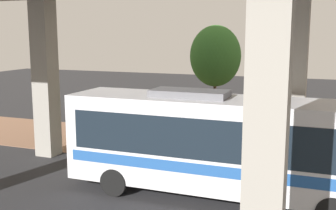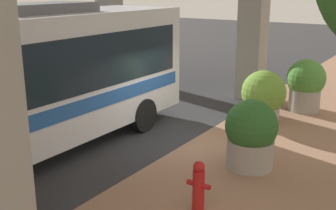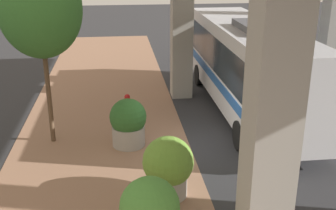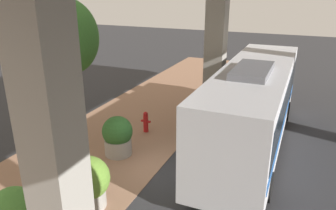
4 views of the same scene
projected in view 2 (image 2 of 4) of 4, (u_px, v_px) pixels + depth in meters
ground_plane at (187, 143)px, 11.63m from camera, size 80.00×80.00×0.00m
sidewalk_strip at (295, 168)px, 10.04m from camera, size 6.00×40.00×0.02m
bus at (13, 81)px, 9.87m from camera, size 2.65×10.80×3.79m
fire_hydrant at (199, 186)px, 8.02m from camera, size 0.49×0.23×1.03m
planter_front at (263, 97)px, 12.99m from camera, size 1.37×1.37×1.72m
planter_middle at (251, 135)px, 9.86m from camera, size 1.24×1.24×1.68m
planter_back at (306, 84)px, 14.39m from camera, size 1.31×1.31×1.81m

